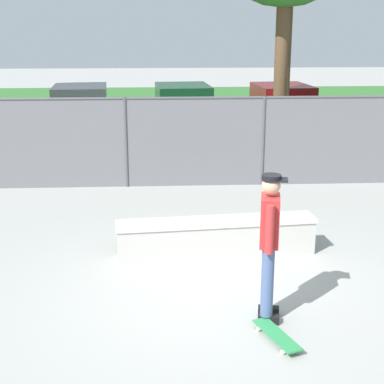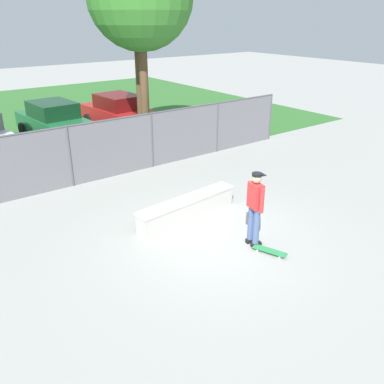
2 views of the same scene
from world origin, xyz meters
TOP-DOWN VIEW (x-y plane):
  - ground_plane at (0.00, 0.00)m, footprint 80.00×80.00m
  - grass_strip at (0.00, 15.66)m, footprint 27.10×20.00m
  - concrete_ledge at (0.10, 1.32)m, footprint 3.15×0.77m
  - skateboarder at (0.52, -0.76)m, footprint 0.35×0.59m
  - skateboard at (0.55, -1.29)m, footprint 0.47×0.82m
  - chainlink_fence at (0.00, 5.36)m, footprint 15.17×0.07m
  - car_white at (-3.21, 11.00)m, footprint 2.26×4.33m
  - car_green at (-0.05, 11.09)m, footprint 2.26×4.33m
  - car_red at (3.04, 10.95)m, footprint 2.26×4.33m

SIDE VIEW (x-z plane):
  - ground_plane at x=0.00m, z-range 0.00..0.00m
  - grass_strip at x=0.00m, z-range 0.00..0.02m
  - skateboard at x=0.55m, z-range 0.03..0.12m
  - concrete_ledge at x=0.10m, z-range 0.00..0.59m
  - car_white at x=-3.21m, z-range 0.01..1.67m
  - car_green at x=-0.05m, z-range 0.01..1.67m
  - car_red at x=3.04m, z-range 0.01..1.67m
  - skateboarder at x=0.52m, z-range 0.11..1.95m
  - chainlink_fence at x=0.00m, z-range 0.08..2.07m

